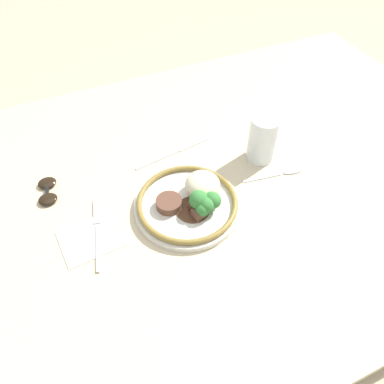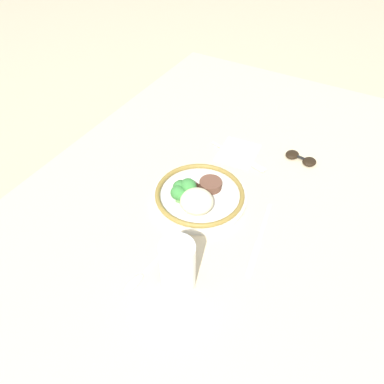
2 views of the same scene
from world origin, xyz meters
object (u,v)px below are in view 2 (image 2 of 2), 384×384
(plate, at_px, (197,195))
(knife, at_px, (259,240))
(fork, at_px, (243,159))
(juice_glass, at_px, (178,267))
(sunglasses, at_px, (301,158))
(spoon, at_px, (140,276))

(plate, height_order, knife, plate)
(fork, bearing_deg, knife, -44.66)
(plate, bearing_deg, fork, 171.01)
(juice_glass, bearing_deg, sunglasses, 169.48)
(juice_glass, relative_size, fork, 0.64)
(plate, xyz_separation_m, fork, (-0.20, 0.03, -0.02))
(juice_glass, bearing_deg, knife, 150.77)
(knife, distance_m, spoon, 0.27)
(juice_glass, height_order, spoon, juice_glass)
(juice_glass, xyz_separation_m, sunglasses, (-0.50, 0.09, -0.05))
(fork, distance_m, sunglasses, 0.16)
(knife, height_order, sunglasses, sunglasses)
(knife, bearing_deg, spoon, -49.43)
(plate, relative_size, fork, 1.27)
(juice_glass, bearing_deg, fork, -173.73)
(juice_glass, relative_size, spoon, 0.76)
(juice_glass, distance_m, fork, 0.43)
(plate, relative_size, spoon, 1.51)
(fork, height_order, spoon, same)
(juice_glass, distance_m, knife, 0.21)
(fork, height_order, sunglasses, sunglasses)
(plate, bearing_deg, knife, 77.56)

